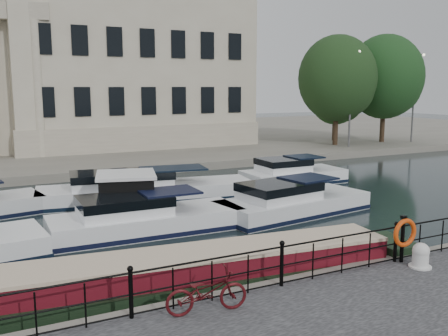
# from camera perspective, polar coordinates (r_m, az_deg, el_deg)

# --- Properties ---
(ground_plane) EXTENTS (160.00, 160.00, 0.00)m
(ground_plane) POSITION_cam_1_polar(r_m,az_deg,el_deg) (15.39, 1.78, -12.33)
(ground_plane) COLOR black
(ground_plane) RESTS_ON ground
(far_bank) EXTENTS (120.00, 42.00, 0.55)m
(far_bank) POSITION_cam_1_polar(r_m,az_deg,el_deg) (52.26, -19.36, 2.83)
(far_bank) COLOR #6B665B
(far_bank) RESTS_ON ground_plane
(railing) EXTENTS (24.14, 0.14, 1.22)m
(railing) POSITION_cam_1_polar(r_m,az_deg,el_deg) (13.16, 6.62, -10.60)
(railing) COLOR black
(railing) RESTS_ON near_quay
(civic_building) EXTENTS (53.55, 31.84, 16.85)m
(civic_building) POSITION_cam_1_polar(r_m,az_deg,el_deg) (47.61, -20.28, 10.36)
(civic_building) COLOR #ADA38C
(civic_building) RESTS_ON far_bank
(lamp_posts) EXTENTS (8.24, 1.55, 8.07)m
(lamp_posts) POSITION_cam_1_polar(r_m,az_deg,el_deg) (46.78, 17.82, 7.78)
(lamp_posts) COLOR #59595B
(lamp_posts) RESTS_ON far_bank
(bicycle) EXTENTS (1.99, 0.95, 1.01)m
(bicycle) POSITION_cam_1_polar(r_m,az_deg,el_deg) (11.69, -2.00, -13.95)
(bicycle) COLOR #430B0F
(bicycle) RESTS_ON near_quay
(mooring_bollard) EXTENTS (0.64, 0.64, 0.72)m
(mooring_bollard) POSITION_cam_1_polar(r_m,az_deg,el_deg) (15.51, 21.55, -9.32)
(mooring_bollard) COLOR silver
(mooring_bollard) RESTS_ON near_quay
(life_ring_post) EXTENTS (0.86, 0.22, 1.40)m
(life_ring_post) POSITION_cam_1_polar(r_m,az_deg,el_deg) (15.58, 19.93, -7.06)
(life_ring_post) COLOR black
(life_ring_post) RESTS_ON near_quay
(narrowboat) EXTENTS (14.87, 3.55, 1.54)m
(narrowboat) POSITION_cam_1_polar(r_m,az_deg,el_deg) (14.14, -3.78, -12.75)
(narrowboat) COLOR black
(narrowboat) RESTS_ON ground_plane
(harbour_hut) EXTENTS (3.86, 3.48, 2.20)m
(harbour_hut) POSITION_cam_1_polar(r_m,az_deg,el_deg) (21.33, -11.07, -3.66)
(harbour_hut) COLOR #6B665B
(harbour_hut) RESTS_ON ground_plane
(cabin_cruisers) EXTENTS (27.27, 10.10, 1.99)m
(cabin_cruisers) POSITION_cam_1_polar(r_m,az_deg,el_deg) (22.34, -10.84, -4.60)
(cabin_cruisers) COLOR white
(cabin_cruisers) RESTS_ON ground_plane
(trees) EXTENTS (12.42, 9.04, 9.91)m
(trees) POSITION_cam_1_polar(r_m,az_deg,el_deg) (47.55, 15.31, 9.34)
(trees) COLOR black
(trees) RESTS_ON far_bank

